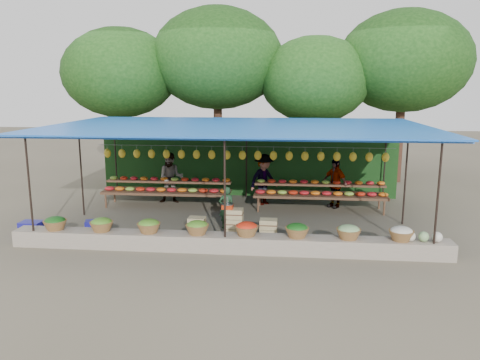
# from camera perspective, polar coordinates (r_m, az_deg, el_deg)

# --- Properties ---
(ground) EXTENTS (60.00, 60.00, 0.00)m
(ground) POSITION_cam_1_polar(r_m,az_deg,el_deg) (14.08, -0.26, -4.81)
(ground) COLOR brown
(ground) RESTS_ON ground
(stone_curb) EXTENTS (10.60, 0.55, 0.40)m
(stone_curb) POSITION_cam_1_polar(r_m,az_deg,el_deg) (11.41, -1.72, -7.67)
(stone_curb) COLOR gray
(stone_curb) RESTS_ON ground
(stall_canopy) EXTENTS (10.80, 6.60, 2.82)m
(stall_canopy) POSITION_cam_1_polar(r_m,az_deg,el_deg) (13.65, -0.24, 6.12)
(stall_canopy) COLOR black
(stall_canopy) RESTS_ON ground
(produce_baskets) EXTENTS (8.98, 0.58, 0.34)m
(produce_baskets) POSITION_cam_1_polar(r_m,az_deg,el_deg) (11.31, -2.24, -5.91)
(produce_baskets) COLOR brown
(produce_baskets) RESTS_ON stone_curb
(netting_backdrop) EXTENTS (10.60, 0.06, 2.50)m
(netting_backdrop) POSITION_cam_1_polar(r_m,az_deg,el_deg) (16.87, 0.86, 2.26)
(netting_backdrop) COLOR #1B4016
(netting_backdrop) RESTS_ON ground
(tree_row) EXTENTS (16.51, 5.50, 7.12)m
(tree_row) POSITION_cam_1_polar(r_m,az_deg,el_deg) (19.57, 3.16, 13.65)
(tree_row) COLOR #321B12
(tree_row) RESTS_ON ground
(fruit_table_left) EXTENTS (4.21, 0.95, 0.93)m
(fruit_table_left) POSITION_cam_1_polar(r_m,az_deg,el_deg) (15.66, -8.84, -0.99)
(fruit_table_left) COLOR #48291D
(fruit_table_left) RESTS_ON ground
(fruit_table_right) EXTENTS (4.21, 0.95, 0.93)m
(fruit_table_right) POSITION_cam_1_polar(r_m,az_deg,el_deg) (15.20, 9.73, -1.39)
(fruit_table_right) COLOR #48291D
(fruit_table_right) RESTS_ON ground
(crate_counter) EXTENTS (2.36, 0.35, 0.77)m
(crate_counter) POSITION_cam_1_polar(r_m,az_deg,el_deg) (12.38, -0.84, -5.59)
(crate_counter) COLOR #9D8959
(crate_counter) RESTS_ON ground
(weighing_scale) EXTENTS (0.31, 0.31, 0.33)m
(weighing_scale) POSITION_cam_1_polar(r_m,az_deg,el_deg) (12.25, -1.53, -3.17)
(weighing_scale) COLOR red
(weighing_scale) RESTS_ON crate_counter
(vendor_seated) EXTENTS (0.50, 0.40, 1.20)m
(vendor_seated) POSITION_cam_1_polar(r_m,az_deg,el_deg) (13.07, -1.66, -3.37)
(vendor_seated) COLOR #1B3B21
(vendor_seated) RESTS_ON ground
(customer_left) EXTENTS (0.92, 0.75, 1.73)m
(customer_left) POSITION_cam_1_polar(r_m,az_deg,el_deg) (16.02, -8.39, 0.25)
(customer_left) COLOR slate
(customer_left) RESTS_ON ground
(customer_mid) EXTENTS (1.25, 1.20, 1.71)m
(customer_mid) POSITION_cam_1_polar(r_m,az_deg,el_deg) (15.67, 2.92, 0.07)
(customer_mid) COLOR slate
(customer_mid) RESTS_ON ground
(customer_right) EXTENTS (0.95, 0.95, 1.62)m
(customer_right) POSITION_cam_1_polar(r_m,az_deg,el_deg) (15.59, 11.48, -0.38)
(customer_right) COLOR slate
(customer_right) RESTS_ON ground
(blue_crate_front) EXTENTS (0.58, 0.42, 0.34)m
(blue_crate_front) POSITION_cam_1_polar(r_m,az_deg,el_deg) (13.90, -24.08, -5.32)
(blue_crate_front) COLOR navy
(blue_crate_front) RESTS_ON ground
(blue_crate_back) EXTENTS (0.55, 0.47, 0.28)m
(blue_crate_back) POSITION_cam_1_polar(r_m,az_deg,el_deg) (13.59, -17.35, -5.31)
(blue_crate_back) COLOR navy
(blue_crate_back) RESTS_ON ground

